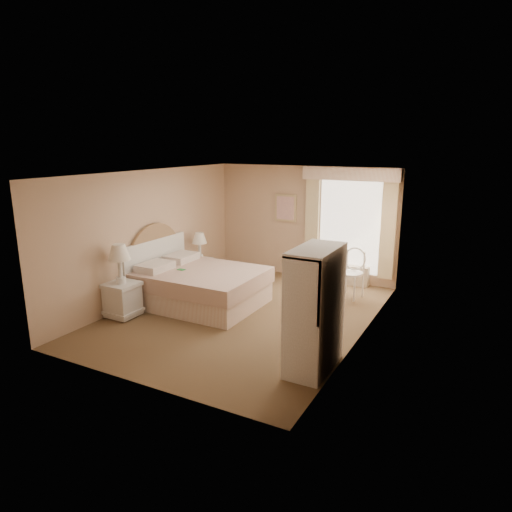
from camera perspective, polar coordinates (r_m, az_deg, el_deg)
The scene contains 9 objects.
room at distance 7.89m, azimuth -1.49°, elevation 1.22°, with size 4.21×5.51×2.51m.
window at distance 9.88m, azimuth 11.52°, elevation 4.09°, with size 2.05×0.22×2.51m.
framed_art at distance 10.42m, azimuth 3.71°, elevation 6.02°, with size 0.52×0.04×0.62m.
bed at distance 8.76m, azimuth -7.58°, elevation -3.50°, with size 2.27×1.79×1.58m.
nightstand_near at distance 8.32m, azimuth -16.43°, elevation -4.13°, with size 0.53×0.53×1.29m.
nightstand_far at distance 10.10m, azimuth -6.99°, elevation -0.93°, with size 0.45×0.45×1.08m.
round_table at distance 9.04m, azimuth 8.84°, elevation -2.61°, with size 0.62×0.62×0.65m.
cafe_chair at distance 9.20m, azimuth 11.96°, elevation -1.56°, with size 0.55×0.55×0.99m.
armoire at distance 6.19m, azimuth 7.36°, elevation -7.91°, with size 0.51×1.01×1.69m.
Camera 1 is at (3.79, -6.69, 3.00)m, focal length 32.00 mm.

